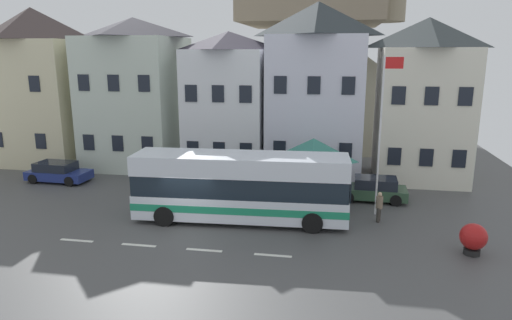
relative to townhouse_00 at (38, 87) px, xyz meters
The scene contains 17 objects.
ground_plane 20.24m from the townhouse_00, 37.40° to the right, with size 40.00×60.00×0.07m.
townhouse_00 is the anchor object (origin of this frame).
townhouse_01 7.62m from the townhouse_00, ahead, with size 6.48×7.05×10.81m.
townhouse_02 14.79m from the townhouse_00, ahead, with size 5.42×6.28×9.77m.
townhouse_03 20.88m from the townhouse_00, ahead, with size 6.27×6.96×11.65m.
townhouse_04 27.85m from the townhouse_00, ahead, with size 5.68×5.25×10.49m.
hilltop_castle 29.51m from the townhouse_00, 49.03° to the left, with size 34.87×34.87×20.56m.
transit_bus 20.74m from the townhouse_00, 29.36° to the right, with size 10.78×3.08×3.43m.
bus_shelter 22.20m from the townhouse_00, 16.45° to the right, with size 3.60×3.60×3.68m.
parked_car_00 25.65m from the townhouse_00, 12.41° to the right, with size 3.98×2.00×1.34m.
parked_car_01 14.77m from the townhouse_00, 19.28° to the right, with size 4.26×2.28×1.43m.
parked_car_02 8.38m from the townhouse_00, 49.13° to the right, with size 4.11×2.07×1.31m.
pedestrian_00 26.63m from the townhouse_00, 19.93° to the right, with size 0.35×0.37×1.54m.
pedestrian_01 24.73m from the townhouse_00, 19.51° to the right, with size 0.36×0.36×1.58m.
public_bench 22.01m from the townhouse_00, 12.40° to the right, with size 1.79×0.48×0.87m.
flagpole 25.84m from the townhouse_00, 17.73° to the right, with size 0.95×0.10×8.18m.
harbour_buoy 31.10m from the townhouse_00, 23.44° to the right, with size 1.11×1.11×1.36m.
Camera 1 is at (6.87, -19.51, 8.29)m, focal length 31.86 mm.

